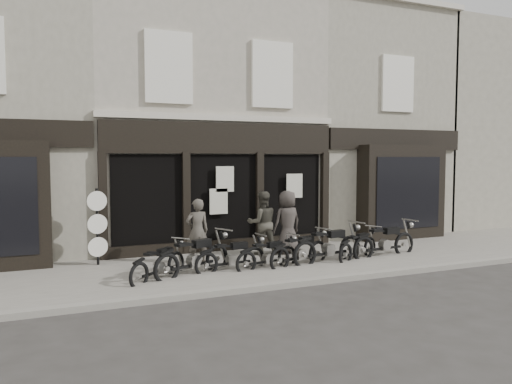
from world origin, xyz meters
name	(u,v)px	position (x,y,z in m)	size (l,w,h in m)	color
ground_plane	(264,275)	(0.00, 0.00, 0.00)	(90.00, 90.00, 0.00)	#2D2B28
pavement	(250,265)	(0.00, 0.90, 0.06)	(30.00, 4.20, 0.12)	#6A655D
kerb	(287,284)	(0.00, -1.25, 0.07)	(30.00, 0.25, 0.13)	gray
central_building	(194,123)	(0.00, 5.95, 4.08)	(7.30, 6.22, 8.34)	#ACA193
neighbour_right	(349,128)	(6.35, 5.90, 4.04)	(5.60, 6.73, 8.34)	#9C9784
filler_right	(496,131)	(14.50, 6.00, 4.10)	(11.00, 6.00, 8.20)	#9C9784
motorcycle_0	(159,267)	(-2.52, 0.28, 0.37)	(1.63, 1.42, 0.93)	black
motorcycle_1	(194,260)	(-1.65, 0.40, 0.43)	(2.13, 1.23, 1.09)	black
motorcycle_2	(232,259)	(-0.68, 0.42, 0.37)	(1.95, 0.57, 0.94)	black
motorcycle_3	(268,258)	(0.25, 0.29, 0.36)	(1.87, 0.67, 0.90)	black
motorcycle_4	(300,253)	(1.18, 0.31, 0.39)	(2.00, 0.91, 0.99)	black
motorcycle_5	(329,249)	(2.06, 0.33, 0.45)	(2.32, 0.76, 1.12)	black
motorcycle_6	(359,249)	(3.05, 0.39, 0.37)	(1.80, 1.07, 0.93)	black
motorcycle_7	(385,244)	(3.94, 0.39, 0.43)	(2.27, 0.62, 1.09)	black
man_left	(197,231)	(-1.24, 1.49, 0.96)	(0.62, 0.40, 1.69)	#46413A
man_centre	(262,223)	(0.79, 1.86, 1.02)	(0.88, 0.68, 1.81)	#3D3A31
man_right	(287,222)	(1.50, 1.70, 1.03)	(0.89, 0.58, 1.82)	#38322F
advert_sign_post	(97,230)	(-3.67, 2.24, 1.02)	(0.51, 0.33, 2.10)	black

